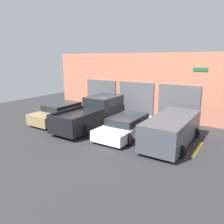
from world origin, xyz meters
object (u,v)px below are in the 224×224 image
Objects in this scene: sedan_side at (61,113)px; van_right at (172,129)px; sedan_white at (127,126)px; pickup_truck at (94,113)px.

van_right is (8.07, -0.02, 0.20)m from sedan_side.
sedan_white is 2.70m from van_right.
pickup_truck is 1.20× the size of sedan_white.
pickup_truck is at bearing 6.82° from sedan_side.
pickup_truck reaches higher than van_right.
sedan_white is 1.02× the size of sedan_side.
sedan_side is 8.07m from van_right.
van_right is (2.69, -0.02, 0.26)m from sedan_white.
van_right reaches higher than sedan_side.
sedan_white is 0.98× the size of van_right.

